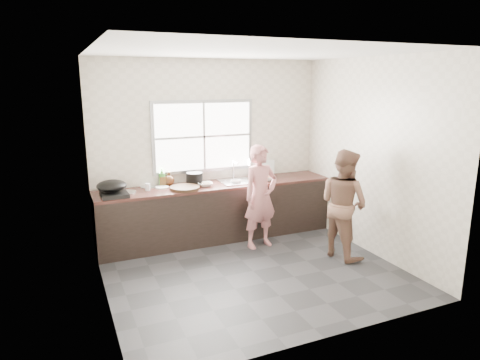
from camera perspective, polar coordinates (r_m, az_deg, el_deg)
name	(u,v)px	position (r m, az deg, el deg)	size (l,w,h in m)	color
floor	(253,271)	(5.61, 1.74, -12.06)	(3.60, 3.20, 0.01)	#2C2C2F
ceiling	(255,51)	(5.08, 1.96, 16.76)	(3.60, 3.20, 0.01)	silver
wall_back	(210,149)	(6.64, -4.08, 4.17)	(3.60, 0.01, 2.70)	beige
wall_left	(98,182)	(4.72, -18.41, -0.21)	(0.01, 3.20, 2.70)	silver
wall_right	(372,157)	(6.16, 17.24, 2.89)	(0.01, 3.20, 2.70)	beige
wall_front	(332,202)	(3.83, 12.14, -2.83)	(3.60, 0.01, 2.70)	beige
cabinet	(217,212)	(6.57, -3.03, -4.35)	(3.60, 0.62, 0.82)	black
countertop	(217,185)	(6.45, -3.07, -0.71)	(3.60, 0.64, 0.04)	#371B16
sink	(238,182)	(6.57, -0.22, -0.20)	(0.55, 0.45, 0.02)	silver
faucet	(233,170)	(6.72, -0.89, 1.36)	(0.02, 0.02, 0.30)	silver
window_frame	(203,136)	(6.57, -4.89, 5.82)	(1.60, 0.05, 1.10)	#9EA0A5
window_glazing	(204,137)	(6.54, -4.82, 5.79)	(1.50, 0.01, 1.00)	white
woman	(260,200)	(6.17, 2.74, -2.68)	(0.51, 0.34, 1.40)	#C37576
person_side	(343,204)	(5.99, 13.63, -3.07)	(0.73, 0.57, 1.50)	brown
cutting_board	(185,188)	(6.16, -7.36, -1.06)	(0.43, 0.43, 0.04)	black
cleaver	(204,183)	(6.33, -4.81, -0.41)	(0.21, 0.10, 0.01)	#B3B4BA
bowl_mince	(205,184)	(6.32, -4.64, -0.59)	(0.21, 0.21, 0.05)	white
bowl_crabs	(267,179)	(6.67, 3.66, 0.20)	(0.19, 0.19, 0.06)	white
bowl_held	(236,181)	(6.49, -0.56, -0.14)	(0.20, 0.20, 0.06)	silver
black_pot	(195,178)	(6.44, -6.09, 0.21)	(0.25, 0.25, 0.18)	black
plate_food	(162,187)	(6.32, -10.38, -0.95)	(0.19, 0.19, 0.02)	white
bottle_green	(162,177)	(6.42, -10.36, 0.43)	(0.10, 0.10, 0.27)	#338029
bottle_brown_tall	(163,179)	(6.42, -10.24, 0.08)	(0.08, 0.09, 0.19)	#4B2F12
bottle_brown_short	(169,179)	(6.45, -9.45, 0.15)	(0.14, 0.14, 0.18)	#482712
glass_jar	(148,187)	(6.20, -12.21, -0.91)	(0.07, 0.07, 0.10)	white
burner	(114,195)	(5.99, -16.40, -1.88)	(0.35, 0.35, 0.05)	black
wok	(112,186)	(6.02, -16.75, -0.74)	(0.40, 0.40, 0.15)	black
dish_rack	(260,168)	(6.90, 2.72, 1.64)	(0.40, 0.28, 0.30)	white
pot_lid_left	(126,192)	(6.14, -15.00, -1.61)	(0.28, 0.28, 0.01)	#B6B9BD
pot_lid_right	(148,187)	(6.39, -12.13, -0.89)	(0.23, 0.23, 0.01)	silver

